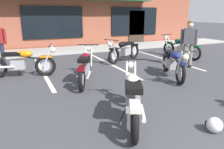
# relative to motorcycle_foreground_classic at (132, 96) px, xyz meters

# --- Properties ---
(ground_plane) EXTENTS (80.00, 80.00, 0.00)m
(ground_plane) POSITION_rel_motorcycle_foreground_classic_xyz_m (0.22, 0.74, -0.46)
(ground_plane) COLOR #3D3D42
(sidewalk_kerb) EXTENTS (22.00, 1.80, 0.14)m
(sidewalk_kerb) POSITION_rel_motorcycle_foreground_classic_xyz_m (0.22, 8.02, -0.39)
(sidewalk_kerb) COLOR #A8A59E
(sidewalk_kerb) RESTS_ON ground_plane
(brick_storefront_building) EXTENTS (18.84, 6.42, 3.50)m
(brick_storefront_building) POSITION_rel_motorcycle_foreground_classic_xyz_m (0.23, 11.77, 1.29)
(brick_storefront_building) COLOR brown
(brick_storefront_building) RESTS_ON ground_plane
(painted_stall_lines) EXTENTS (7.80, 4.80, 0.01)m
(painted_stall_lines) POSITION_rel_motorcycle_foreground_classic_xyz_m (0.22, 4.42, -0.46)
(painted_stall_lines) COLOR silver
(painted_stall_lines) RESTS_ON ground_plane
(motorcycle_foreground_classic) EXTENTS (1.23, 1.94, 0.98)m
(motorcycle_foreground_classic) POSITION_rel_motorcycle_foreground_classic_xyz_m (0.00, 0.00, 0.00)
(motorcycle_foreground_classic) COLOR black
(motorcycle_foreground_classic) RESTS_ON ground_plane
(motorcycle_red_sportbike) EXTENTS (1.94, 1.23, 0.98)m
(motorcycle_red_sportbike) POSITION_rel_motorcycle_foreground_classic_xyz_m (2.24, 4.61, 0.00)
(motorcycle_red_sportbike) COLOR black
(motorcycle_red_sportbike) RESTS_ON ground_plane
(motorcycle_black_cruiser) EXTENTS (1.17, 1.97, 0.98)m
(motorcycle_black_cruiser) POSITION_rel_motorcycle_foreground_classic_xyz_m (-0.08, 2.52, 0.00)
(motorcycle_black_cruiser) COLOR black
(motorcycle_black_cruiser) RESTS_ON ground_plane
(motorcycle_silver_naked) EXTENTS (2.07, 0.87, 0.98)m
(motorcycle_silver_naked) POSITION_rel_motorcycle_foreground_classic_xyz_m (-1.69, 3.88, 0.00)
(motorcycle_silver_naked) COLOR black
(motorcycle_silver_naked) RESTS_ON ground_plane
(motorcycle_blue_standard) EXTENTS (0.73, 2.10, 0.98)m
(motorcycle_blue_standard) POSITION_rel_motorcycle_foreground_classic_xyz_m (4.89, 4.28, 0.00)
(motorcycle_blue_standard) COLOR black
(motorcycle_blue_standard) RESTS_ON ground_plane
(motorcycle_green_cafe_racer) EXTENTS (1.11, 1.99, 0.98)m
(motorcycle_green_cafe_racer) POSITION_rel_motorcycle_foreground_classic_xyz_m (2.49, 1.89, 0.00)
(motorcycle_green_cafe_racer) COLOR black
(motorcycle_green_cafe_racer) RESTS_ON ground_plane
(person_in_shorts_foreground) EXTENTS (0.54, 0.44, 1.68)m
(person_in_shorts_foreground) POSITION_rel_motorcycle_foreground_classic_xyz_m (3.94, 2.83, 0.49)
(person_in_shorts_foreground) COLOR black
(person_in_shorts_foreground) RESTS_ON ground_plane
(helmet_on_pavement) EXTENTS (0.26, 0.26, 0.26)m
(helmet_on_pavement) POSITION_rel_motorcycle_foreground_classic_xyz_m (1.01, -0.95, -0.33)
(helmet_on_pavement) COLOR silver
(helmet_on_pavement) RESTS_ON ground_plane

